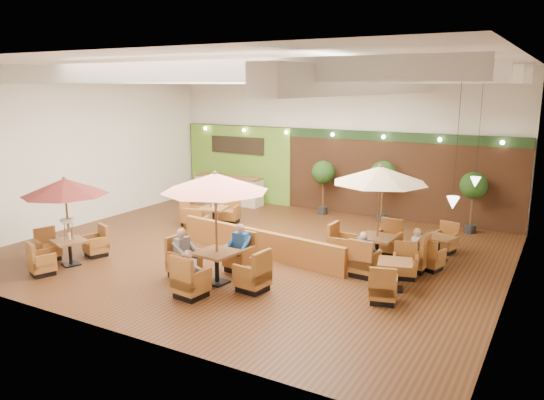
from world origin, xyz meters
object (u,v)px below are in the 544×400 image
Objects in this scene: booth_divider at (259,243)px; diner_3 at (364,249)px; table_2 at (379,198)px; diner_0 at (190,268)px; table_1 at (216,209)px; diner_1 at (240,243)px; service_counter at (229,190)px; table_5 at (438,249)px; diner_4 at (415,245)px; table_4 at (395,276)px; diner_2 at (183,248)px; topiary_2 at (473,188)px; topiary_1 at (383,177)px; table_3 at (208,215)px; table_0 at (65,202)px; topiary_0 at (323,175)px.

booth_divider is 3.22m from diner_3.
diner_0 is (-3.02, -4.38, -1.17)m from table_2.
table_1 is 1.56m from diner_1.
table_5 is at bearing -19.59° from service_counter.
diner_0 is (-4.42, -5.57, 0.38)m from table_5.
table_4 is at bearing 177.44° from diner_4.
diner_2 is 1.11× the size of diner_4.
topiary_2 is at bearing -8.48° from diner_4.
table_4 is at bearing -84.35° from table_5.
topiary_1 is at bearing 80.46° from booth_divider.
topiary_1 is at bearing 26.10° from table_3.
table_0 reaches higher than table_4.
table_5 is at bearing 63.71° from diner_3.
diner_2 is at bearing -176.07° from table_4.
topiary_2 is at bearing 57.43° from booth_divider.
table_1 is 3.81× the size of diner_3.
booth_divider is 5.88m from topiary_0.
booth_divider is 2.26× the size of table_4.
topiary_1 is (1.80, 5.74, 1.26)m from booth_divider.
table_5 is 1.20× the size of topiary_0.
booth_divider is at bearing -42.22° from table_3.
table_1 is at bearing 128.88° from diner_4.
table_3 is 1.08× the size of table_5.
topiary_1 is at bearing 1.74° from service_counter.
table_4 is (4.18, -0.55, -0.05)m from booth_divider.
table_4 is (7.35, -2.40, -0.11)m from table_3.
diner_4 reaches higher than table_5.
table_1 is 5.38m from diner_4.
diner_0 is at bearing 90.23° from diner_1.
table_5 is at bearing 135.26° from diner_2.
diner_3 is at bearing -87.44° from table_2.
diner_4 is at bearing -44.65° from topiary_0.
diner_0 is 0.94× the size of diner_3.
diner_2 reaches higher than service_counter.
table_1 is 1.57m from diner_2.
topiary_2 is at bearing 72.93° from table_2.
table_5 is 1.31m from diner_4.
diner_2 reaches higher than diner_0.
topiary_2 reaches higher than table_4.
table_5 is (4.61, 2.20, -0.06)m from booth_divider.
table_2 reaches higher than topiary_2.
table_5 is 1.21× the size of topiary_2.
diner_4 is (-0.66, -4.73, -0.81)m from topiary_2.
table_1 is 4.50m from table_2.
topiary_0 is at bearing 103.38° from booth_divider.
diner_3 is (1.41, -5.76, -0.92)m from topiary_1.
table_0 reaches higher than diner_1.
table_0 reaches higher than table_5.
topiary_0 is (-3.76, 4.73, -0.35)m from table_2.
table_1 is at bearing -84.78° from topiary_0.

